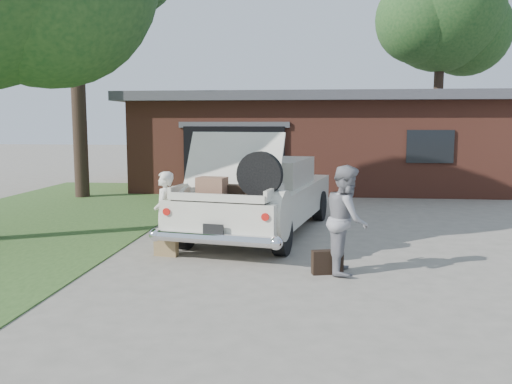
# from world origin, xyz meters

# --- Properties ---
(ground) EXTENTS (90.00, 90.00, 0.00)m
(ground) POSITION_xyz_m (0.00, 0.00, 0.00)
(ground) COLOR gray
(ground) RESTS_ON ground
(grass_strip) EXTENTS (6.00, 16.00, 0.02)m
(grass_strip) POSITION_xyz_m (-5.50, 3.00, 0.01)
(grass_strip) COLOR #2D4C1E
(grass_strip) RESTS_ON ground
(house) EXTENTS (12.80, 7.80, 3.30)m
(house) POSITION_xyz_m (0.98, 11.47, 1.67)
(house) COLOR brown
(house) RESTS_ON ground
(tree_right) EXTENTS (6.34, 5.52, 10.12)m
(tree_right) POSITION_xyz_m (6.74, 17.19, 7.04)
(tree_right) COLOR #38281E
(tree_right) RESTS_ON ground
(sedan) EXTENTS (3.09, 5.76, 2.16)m
(sedan) POSITION_xyz_m (-0.10, 2.34, 0.80)
(sedan) COLOR beige
(sedan) RESTS_ON ground
(woman_left) EXTENTS (0.41, 0.57, 1.48)m
(woman_left) POSITION_xyz_m (-1.60, 0.29, 0.74)
(woman_left) COLOR silver
(woman_left) RESTS_ON ground
(woman_right) EXTENTS (0.65, 0.83, 1.69)m
(woman_right) POSITION_xyz_m (1.54, -0.54, 0.84)
(woman_right) COLOR gray
(woman_right) RESTS_ON ground
(suitcase_left) EXTENTS (0.44, 0.21, 0.33)m
(suitcase_left) POSITION_xyz_m (-1.54, 0.16, 0.16)
(suitcase_left) COLOR olive
(suitcase_left) RESTS_ON ground
(suitcase_right) EXTENTS (0.50, 0.27, 0.37)m
(suitcase_right) POSITION_xyz_m (1.25, -0.67, 0.19)
(suitcase_right) COLOR black
(suitcase_right) RESTS_ON ground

